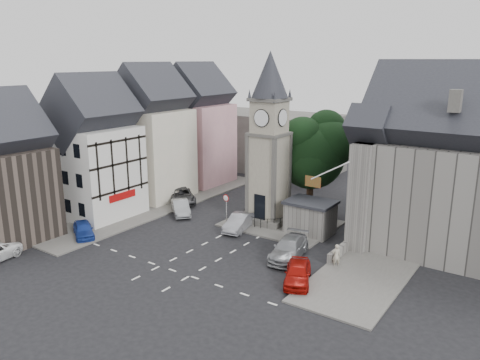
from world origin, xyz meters
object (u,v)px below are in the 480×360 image
Objects in this scene: pedestrian at (336,256)px; car_east_red at (298,273)px; car_west_blue at (83,229)px; stone_shelter at (310,217)px; clock_tower at (269,140)px.

car_east_red is at bearing 30.82° from pedestrian.
pedestrian is at bearing -40.34° from car_west_blue.
stone_shelter is 7.30m from pedestrian.
pedestrian is (9.70, -5.87, -7.20)m from clock_tower.
car_east_red reaches higher than car_west_blue.
stone_shelter is 2.33× the size of pedestrian.
car_east_red is at bearing -50.09° from car_west_blue.
car_west_blue is 0.91× the size of car_east_red.
clock_tower is at bearing 174.16° from stone_shelter.
car_east_red is (8.51, -9.87, -7.37)m from clock_tower.
clock_tower is 8.80× the size of pedestrian.
car_east_red is 4.18m from pedestrian.
car_west_blue is (-11.50, -12.88, -7.44)m from clock_tower.
clock_tower is 3.78× the size of stone_shelter.
car_east_red is (3.71, -9.38, -0.79)m from stone_shelter.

